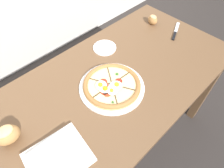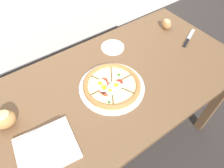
% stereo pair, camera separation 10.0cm
% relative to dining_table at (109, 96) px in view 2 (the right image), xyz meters
% --- Properties ---
extents(ground_plane, '(12.00, 12.00, 0.00)m').
position_rel_dining_table_xyz_m(ground_plane, '(0.00, 0.00, -0.66)').
color(ground_plane, '#2D2826').
extents(dining_table, '(1.54, 0.74, 0.77)m').
position_rel_dining_table_xyz_m(dining_table, '(0.00, 0.00, 0.00)').
color(dining_table, brown).
rests_on(dining_table, ground_plane).
extents(pizza, '(0.33, 0.33, 0.05)m').
position_rel_dining_table_xyz_m(pizza, '(-0.00, -0.03, 0.13)').
color(pizza, white).
rests_on(pizza, dining_table).
extents(napkin_folded, '(0.26, 0.23, 0.04)m').
position_rel_dining_table_xyz_m(napkin_folded, '(-0.40, -0.14, 0.12)').
color(napkin_folded, silver).
rests_on(napkin_folded, dining_table).
extents(bread_piece_near, '(0.11, 0.08, 0.09)m').
position_rel_dining_table_xyz_m(bread_piece_near, '(-0.50, 0.07, 0.15)').
color(bread_piece_near, '#B27F47').
rests_on(bread_piece_near, dining_table).
extents(bread_piece_mid, '(0.07, 0.08, 0.06)m').
position_rel_dining_table_xyz_m(bread_piece_mid, '(0.59, 0.18, 0.14)').
color(bread_piece_mid, '#A3703D').
rests_on(bread_piece_mid, dining_table).
extents(knife_main, '(0.19, 0.10, 0.01)m').
position_rel_dining_table_xyz_m(knife_main, '(0.63, 0.01, 0.11)').
color(knife_main, silver).
rests_on(knife_main, dining_table).
extents(side_saucer, '(0.14, 0.14, 0.01)m').
position_rel_dining_table_xyz_m(side_saucer, '(0.18, 0.22, 0.11)').
color(side_saucer, white).
rests_on(side_saucer, dining_table).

